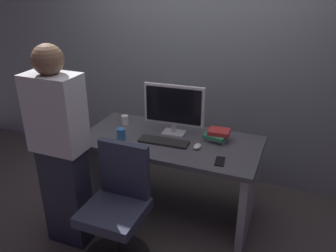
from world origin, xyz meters
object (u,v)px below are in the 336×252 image
Objects in this scene: person_at_desk at (61,150)px; mouse at (197,146)px; office_chair at (118,211)px; cell_phone at (220,161)px; monitor at (174,107)px; cup_near_keyboard at (121,134)px; cup_by_monitor at (125,120)px; desk at (170,162)px; keyboard at (164,142)px; book_stack at (217,135)px.

person_at_desk is 1.08m from mouse.
office_chair is 0.86m from cell_phone.
monitor is 0.66m from cell_phone.
cup_near_keyboard is (-0.66, -0.09, 0.03)m from mouse.
office_chair is 0.70m from cup_near_keyboard.
office_chair is 9.21× the size of cup_near_keyboard.
cup_near_keyboard is at bearing -67.33° from cup_by_monitor.
cup_near_keyboard is 0.71× the size of cell_phone.
person_at_desk is 1.01m from monitor.
office_chair is (-0.15, -0.70, -0.09)m from desk.
office_chair is 1.74× the size of monitor.
office_chair is 0.57× the size of person_at_desk.
cup_by_monitor reaches higher than keyboard.
office_chair reaches higher than cell_phone.
office_chair reaches higher than cup_by_monitor.
cup_near_keyboard is at bearing 114.77° from office_chair.
keyboard is (-0.02, -0.20, -0.25)m from monitor.
mouse reaches higher than cell_phone.
book_stack reaches higher than cup_by_monitor.
cup_by_monitor is (-0.38, 0.85, 0.35)m from office_chair.
cup_by_monitor is 0.40× the size of book_stack.
cell_phone is (0.12, -0.35, -0.05)m from book_stack.
desk is at bearing -83.87° from monitor.
person_at_desk is at bearing -114.08° from cup_near_keyboard.
book_stack is at bearing 20.03° from desk.
cup_by_monitor is at bearing 164.24° from desk.
keyboard is at bearing -24.41° from cup_by_monitor.
cup_by_monitor reaches higher than desk.
desk is 0.59m from cell_phone.
monitor is 5.41× the size of mouse.
office_chair is 0.82m from mouse.
monitor is 0.44m from book_stack.
office_chair is at bearing -103.33° from keyboard.
desk is 0.49m from monitor.
monitor is 0.32m from keyboard.
cup_near_keyboard reaches higher than desk.
keyboard is 0.30m from mouse.
cup_by_monitor is 0.61× the size of cell_phone.
office_chair is at bearing -122.12° from book_stack.
office_chair is at bearing -3.22° from person_at_desk.
cup_near_keyboard is 0.90m from cell_phone.
keyboard is at bearing -111.10° from desk.
desk is at bearing 66.12° from keyboard.
cup_by_monitor is at bearing 153.11° from cell_phone.
cup_by_monitor is at bearing 177.28° from monitor.
book_stack is (0.39, 0.02, -0.21)m from monitor.
cup_near_keyboard is 1.15× the size of cup_by_monitor.
person_at_desk is 3.81× the size of keyboard.
desk is 1.65× the size of office_chair.
person_at_desk is 0.83m from cup_by_monitor.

